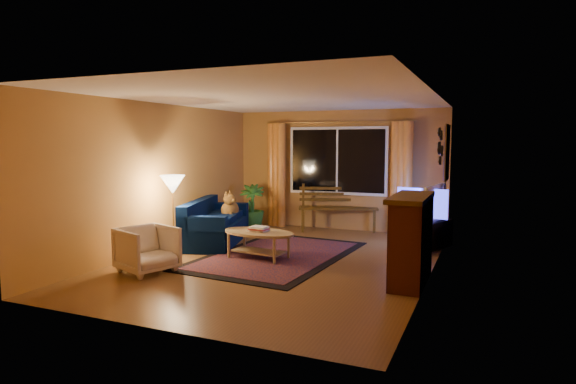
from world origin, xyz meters
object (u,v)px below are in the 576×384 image
at_px(sofa, 216,222).
at_px(coffee_table, 259,245).
at_px(armchair, 147,247).
at_px(bench, 338,220).
at_px(floor_lamp, 173,216).
at_px(tv_console, 427,235).

bearing_deg(sofa, coffee_table, -48.42).
bearing_deg(armchair, bench, -1.11).
height_order(bench, armchair, armchair).
distance_m(sofa, armchair, 2.12).
bearing_deg(floor_lamp, coffee_table, 9.50).
distance_m(bench, armchair, 4.38).
bearing_deg(armchair, coffee_table, -20.16).
bearing_deg(tv_console, sofa, -143.02).
bearing_deg(armchair, sofa, 24.20).
height_order(bench, sofa, sofa).
height_order(sofa, floor_lamp, floor_lamp).
relative_size(sofa, tv_console, 1.69).
height_order(sofa, coffee_table, sofa).
bearing_deg(bench, floor_lamp, -141.57).
relative_size(sofa, armchair, 2.68).
xyz_separation_m(bench, armchair, (-1.56, -4.09, 0.12)).
distance_m(bench, floor_lamp, 3.58).
xyz_separation_m(sofa, floor_lamp, (-0.17, -1.04, 0.25)).
relative_size(armchair, coffee_table, 0.59).
bearing_deg(coffee_table, floor_lamp, -170.50).
bearing_deg(bench, sofa, -150.50).
height_order(armchair, floor_lamp, floor_lamp).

